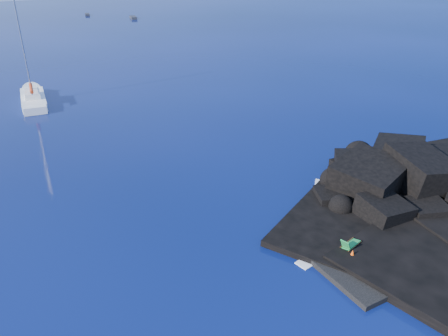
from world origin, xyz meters
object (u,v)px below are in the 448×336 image
at_px(sailboat, 34,103).
at_px(marker_cone, 352,254).
at_px(sunbather, 355,251).
at_px(deck_chair, 351,242).
at_px(distant_boat_b, 133,19).
at_px(distant_boat_a, 87,15).

height_order(sailboat, marker_cone, sailboat).
height_order(sailboat, sunbather, sailboat).
xyz_separation_m(sailboat, deck_chair, (8.43, -44.35, 0.90)).
bearing_deg(deck_chair, sunbather, -118.62).
height_order(sailboat, deck_chair, sailboat).
height_order(sunbather, marker_cone, marker_cone).
xyz_separation_m(deck_chair, distant_boat_b, (37.53, 115.08, -0.90)).
relative_size(deck_chair, marker_cone, 2.59).
bearing_deg(distant_boat_b, distant_boat_a, 135.22).
bearing_deg(sailboat, distant_boat_a, 77.66).
height_order(sunbather, distant_boat_a, sunbather).
bearing_deg(deck_chair, sailboat, 91.65).
relative_size(deck_chair, distant_boat_b, 0.31).
distance_m(sunbather, distant_boat_b, 121.57).
height_order(deck_chair, marker_cone, deck_chair).
distance_m(sunbather, marker_cone, 0.58).
bearing_deg(sailboat, deck_chair, -68.24).
bearing_deg(sunbather, marker_cone, -156.18).
distance_m(distant_boat_a, distant_boat_b, 17.98).
bearing_deg(deck_chair, marker_cone, -143.95).
relative_size(sunbather, distant_boat_b, 0.33).
bearing_deg(deck_chair, distant_boat_b, 62.82).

